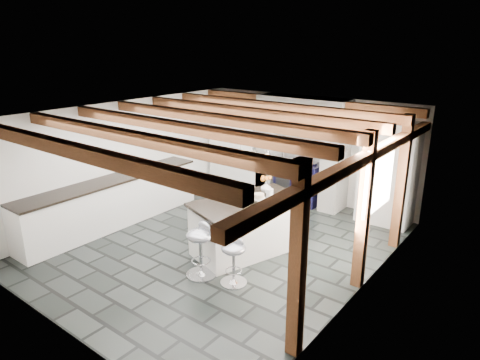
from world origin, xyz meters
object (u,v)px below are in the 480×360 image
Objects in this scene: kitchen_island at (248,225)px; range_cooker at (299,181)px; bar_stool_near at (234,256)px; bar_stool_far at (201,244)px.

range_cooker is at bearing 119.47° from kitchen_island.
kitchen_island is at bearing -78.90° from range_cooker.
bar_stool_near is (0.46, -0.95, -0.01)m from kitchen_island.
bar_stool_near is 0.55m from bar_stool_far.
bar_stool_near is at bearing -74.68° from range_cooker.
kitchen_island reaches higher than bar_stool_far.
kitchen_island is 1.08m from bar_stool_far.
range_cooker is 2.65m from kitchen_island.
kitchen_island is 2.81× the size of bar_stool_near.
range_cooker is 3.70m from bar_stool_far.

